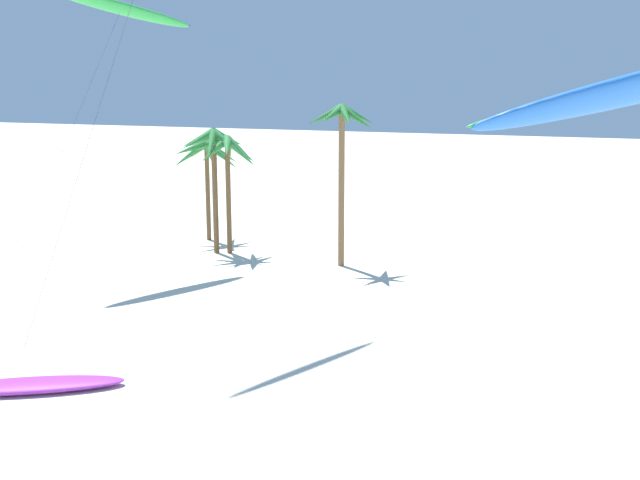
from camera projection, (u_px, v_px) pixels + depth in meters
The scene contains 6 objects.
palm_tree_0 at pixel (207, 156), 48.48m from camera, with size 4.37×4.87×6.54m.
palm_tree_1 at pixel (212, 149), 44.53m from camera, with size 4.18×3.97×7.45m.
palm_tree_2 at pixel (226, 154), 44.56m from camera, with size 4.34×4.30×7.05m.
palm_tree_3 at pixel (342, 130), 41.08m from camera, with size 3.86×4.00×8.94m.
flying_kite_1 at pixel (121, 8), 39.36m from camera, with size 5.85×9.58×14.93m.
grounded_kite_0 at pixel (30, 385), 25.43m from camera, with size 5.96×4.28×0.36m.
Camera 1 is at (7.94, 2.96, 10.13)m, focal length 42.87 mm.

